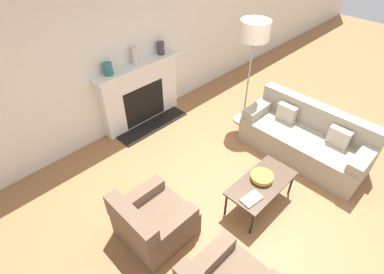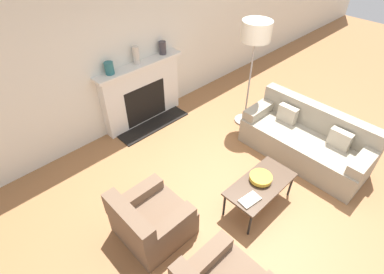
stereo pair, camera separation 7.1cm
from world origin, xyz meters
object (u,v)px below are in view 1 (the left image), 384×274
Objects in this scene: armchair_far at (153,221)px; floor_lamp at (254,37)px; book at (252,199)px; bowl at (262,177)px; couch at (305,139)px; coffee_table at (262,184)px; fireplace at (141,94)px; mantel_vase_center_left at (135,56)px; mantel_vase_center_right at (161,48)px; mantel_vase_left at (108,69)px.

floor_lamp reaches higher than armchair_far.
armchair_far is 2.83× the size of book.
bowl is 2.28m from floor_lamp.
couch is 2.42× the size of armchair_far.
couch reaches higher than coffee_table.
book is at bearing -163.27° from bowl.
fireplace is at bearing 88.33° from book.
coffee_table is 2.93m from mantel_vase_center_left.
mantel_vase_center_right is (0.57, 0.00, -0.04)m from mantel_vase_center_left.
fireplace is 5.85× the size of book.
bowl is 2.92m from mantel_vase_center_right.
mantel_vase_center_right is (0.65, 2.78, 0.90)m from coffee_table.
book is at bearing -98.72° from fireplace.
armchair_far is at bearing 151.82° from book.
mantel_vase_center_right reaches higher than fireplace.
mantel_vase_left is (-1.84, 2.69, 0.96)m from couch.
floor_lamp is at bearing 43.46° from bowl.
couch is 1.36m from bowl.
fireplace is 7.45× the size of mantel_vase_center_right.
armchair_far is at bearing -133.69° from mantel_vase_center_right.
fireplace is 2.72m from bowl.
mantel_vase_center_left reaches higher than mantel_vase_left.
fireplace reaches higher than book.
book is 2.62m from floor_lamp.
bowl is 0.16× the size of floor_lamp.
armchair_far is 4.15× the size of mantel_vase_left.
coffee_table is 0.10m from bowl.
floor_lamp is at bearing 176.53° from couch.
mantel_vase_left is (-0.50, 2.74, 0.80)m from bowl.
mantel_vase_center_right is at bearing -43.69° from armchair_far.
armchair_far is 1.56m from bowl.
bowl is at bearing 45.35° from coffee_table.
bowl is 1.53× the size of mantel_vase_left.
mantel_vase_center_right is at bearing -164.65° from couch.
mantel_vase_center_left is (-0.02, 0.01, 0.76)m from fireplace.
mantel_vase_left reaches higher than bowl.
book is 1.27× the size of mantel_vase_center_right.
book is (-0.38, -0.11, -0.04)m from bowl.
couch is (1.29, -2.67, -0.26)m from fireplace.
mantel_vase_center_right is (2.02, 2.12, 1.02)m from armchair_far.
mantel_vase_center_left is at bearing -34.43° from armchair_far.
mantel_vase_center_left reaches higher than mantel_vase_center_right.
fireplace is at bearing 134.85° from floor_lamp.
couch is 6.59× the size of bowl.
mantel_vase_left reaches higher than armchair_far.
mantel_vase_center_left is at bearing 180.00° from mantel_vase_center_right.
fireplace is 1.66× the size of coffee_table.
mantel_vase_center_right is at bearing 120.46° from floor_lamp.
floor_lamp is at bearing -45.15° from fireplace.
mantel_vase_left is at bearing 178.54° from fireplace.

